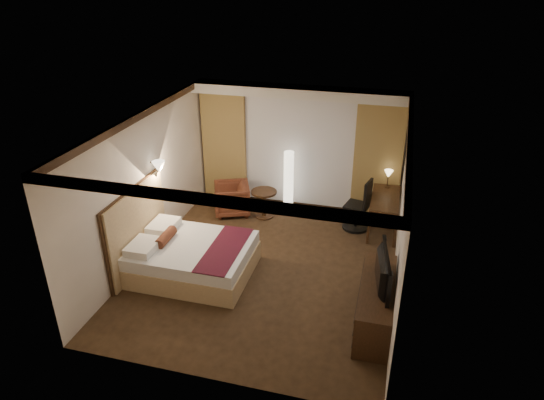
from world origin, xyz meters
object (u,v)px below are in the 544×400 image
(bed, at_px, (193,259))
(floor_lamp, at_px, (289,181))
(armchair, at_px, (232,197))
(office_chair, at_px, (357,204))
(side_table, at_px, (264,204))
(dresser, at_px, (376,303))
(television, at_px, (378,267))
(desk, at_px, (384,214))

(bed, height_order, floor_lamp, floor_lamp)
(armchair, xyz_separation_m, office_chair, (2.69, 0.02, 0.17))
(side_table, height_order, dresser, dresser)
(side_table, height_order, television, television)
(bed, relative_size, dresser, 1.14)
(armchair, bearing_deg, television, 27.01)
(dresser, bearing_deg, bed, 171.16)
(floor_lamp, xyz_separation_m, dresser, (2.14, -3.36, -0.34))
(office_chair, distance_m, dresser, 2.93)
(office_chair, bearing_deg, dresser, -64.77)
(bed, height_order, television, television)
(desk, xyz_separation_m, office_chair, (-0.55, -0.05, 0.18))
(bed, relative_size, side_table, 3.32)
(side_table, xyz_separation_m, television, (2.53, -2.87, 0.69))
(armchair, distance_m, desk, 3.24)
(floor_lamp, relative_size, dresser, 0.78)
(bed, distance_m, television, 3.27)
(desk, relative_size, dresser, 0.75)
(floor_lamp, bearing_deg, dresser, -57.44)
(dresser, bearing_deg, side_table, 131.77)
(desk, relative_size, television, 1.21)
(office_chair, xyz_separation_m, dresser, (0.60, -2.86, -0.21))
(side_table, bearing_deg, television, -48.56)
(side_table, xyz_separation_m, office_chair, (1.97, -0.01, 0.25))
(armchair, distance_m, side_table, 0.73)
(bed, distance_m, office_chair, 3.52)
(dresser, height_order, television, television)
(television, bearing_deg, bed, 72.96)
(office_chair, height_order, dresser, office_chair)
(dresser, bearing_deg, floor_lamp, 122.56)
(desk, distance_m, dresser, 2.91)
(bed, relative_size, television, 1.85)
(dresser, distance_m, television, 0.66)
(dresser, relative_size, television, 1.62)
(floor_lamp, relative_size, television, 1.26)
(side_table, xyz_separation_m, floor_lamp, (0.42, 0.49, 0.38))
(armchair, relative_size, floor_lamp, 0.55)
(bed, bearing_deg, desk, 37.63)
(desk, bearing_deg, bed, -142.37)
(side_table, distance_m, desk, 2.52)
(side_table, relative_size, desk, 0.46)
(floor_lamp, xyz_separation_m, office_chair, (1.55, -0.49, -0.13))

